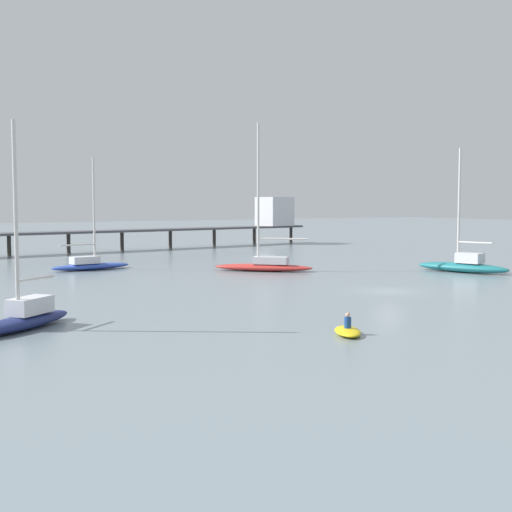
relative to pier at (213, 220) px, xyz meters
name	(u,v)px	position (x,y,z in m)	size (l,w,h in m)	color
ground_plane	(388,291)	(-15.53, -54.87, -4.14)	(400.00, 400.00, 0.00)	gray
pier	(213,220)	(0.00, 0.00, 0.00)	(65.28, 10.83, 7.65)	#4C4C51
sailboat_red	(264,263)	(-14.74, -36.58, -3.37)	(8.59, 8.77, 14.53)	red
sailboat_teal	(463,264)	(0.76, -48.06, -3.37)	(4.47, 9.69, 11.99)	#1E727A
sailboat_navy	(25,315)	(-43.00, -56.01, -3.40)	(7.09, 6.07, 11.03)	navy
sailboat_blue	(90,263)	(-28.81, -26.06, -3.46)	(8.53, 2.77, 11.25)	#2D4CB7
dinghy_yellow	(348,331)	(-29.58, -66.69, -3.94)	(2.58, 3.10, 1.14)	yellow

